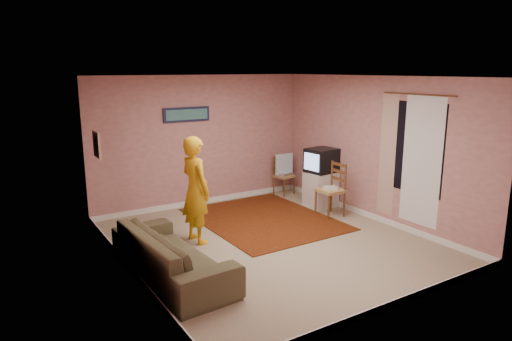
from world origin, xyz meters
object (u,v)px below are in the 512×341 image
tv_cabinet (321,189)px  crt_tv (321,160)px  person (196,190)px  chair_b (331,184)px  chair_a (284,171)px  sofa (172,254)px

tv_cabinet → crt_tv: size_ratio=1.17×
person → tv_cabinet: bearing=-88.3°
tv_cabinet → chair_b: (-0.24, -0.57, 0.26)m
crt_tv → tv_cabinet: bearing=0.0°
chair_b → person: (-2.69, 0.13, 0.24)m
crt_tv → chair_a: 1.19m
person → sofa: bearing=133.8°
person → chair_b: bearing=-99.5°
tv_cabinet → chair_a: bearing=95.7°
sofa → tv_cabinet: bearing=-72.7°
tv_cabinet → crt_tv: 0.59m
sofa → chair_a: bearing=-58.7°
crt_tv → chair_b: size_ratio=1.10×
chair_a → crt_tv: bearing=-96.5°
tv_cabinet → chair_a: (-0.11, 1.11, 0.17)m
tv_cabinet → chair_b: chair_b is taller
chair_a → sofa: size_ratio=0.21×
crt_tv → chair_b: bearing=-118.7°
tv_cabinet → chair_b: size_ratio=1.29×
tv_cabinet → person: (-2.93, -0.44, 0.50)m
chair_b → crt_tv: bearing=159.5°
chair_a → person: person is taller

